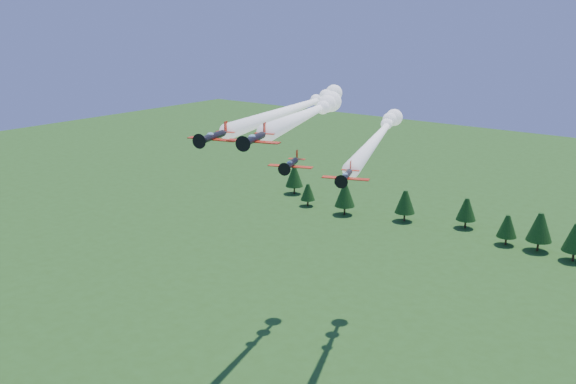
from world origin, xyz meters
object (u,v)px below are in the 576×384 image
Objects in this scene: plane_left at (299,107)px; plane_lead at (311,112)px; plane_slot at (291,164)px; plane_right at (380,134)px.

plane_lead is at bearing -62.44° from plane_left.
plane_slot is (1.13, -6.63, -7.07)m from plane_lead.
plane_left is (-13.90, 15.38, -2.08)m from plane_lead.
plane_left is at bearing 102.62° from plane_slot.
plane_lead reaches higher than plane_left.
plane_left is 16.38m from plane_right.
plane_lead is 0.71× the size of plane_right.
plane_left reaches higher than plane_slot.
plane_right is at bearing 12.01° from plane_left.
plane_left reaches higher than plane_right.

